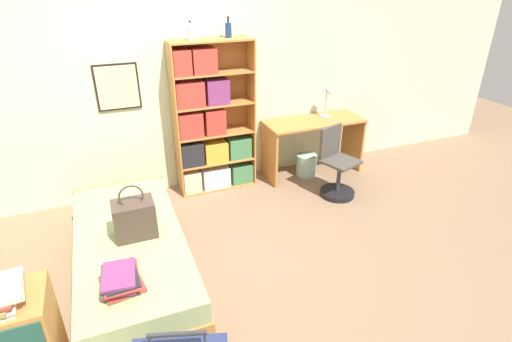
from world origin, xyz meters
TOP-DOWN VIEW (x-y plane):
  - ground_plane at (0.00, 0.00)m, footprint 14.00×14.00m
  - wall_back at (-0.00, 1.61)m, footprint 10.00×0.09m
  - bed at (-0.69, 0.02)m, footprint 0.91×2.04m
  - handbag at (-0.62, -0.02)m, footprint 0.34×0.24m
  - book_stack_on_bed at (-0.80, -0.61)m, footprint 0.32×0.37m
  - bookcase at (0.43, 1.39)m, footprint 0.95×0.32m
  - bottle_green at (0.28, 1.36)m, footprint 0.06×0.06m
  - bottle_brown at (0.72, 1.44)m, footprint 0.07×0.07m
  - desk at (1.81, 1.29)m, footprint 1.30×0.53m
  - desk_lamp at (2.04, 1.38)m, footprint 0.20×0.15m
  - desk_chair at (1.78, 0.65)m, footprint 0.49×0.49m
  - waste_bin at (1.70, 1.24)m, footprint 0.27×0.27m

SIDE VIEW (x-z plane):
  - ground_plane at x=0.00m, z-range 0.00..0.00m
  - waste_bin at x=1.70m, z-range 0.00..0.29m
  - bed at x=-0.69m, z-range 0.00..0.47m
  - desk_chair at x=1.78m, z-range -0.14..0.71m
  - book_stack_on_bed at x=-0.80m, z-range 0.47..0.59m
  - desk at x=1.81m, z-range 0.16..0.90m
  - handbag at x=-0.62m, z-range 0.39..0.87m
  - bookcase at x=0.43m, z-range -0.09..1.72m
  - desk_lamp at x=2.04m, z-range 0.82..1.28m
  - wall_back at x=0.00m, z-range 0.00..2.60m
  - bottle_green at x=0.28m, z-range 1.79..1.99m
  - bottle_brown at x=0.72m, z-range 1.79..2.01m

